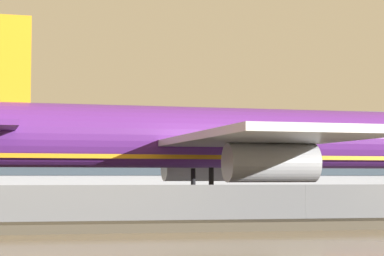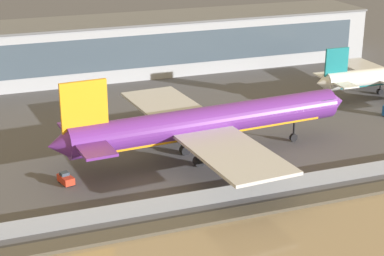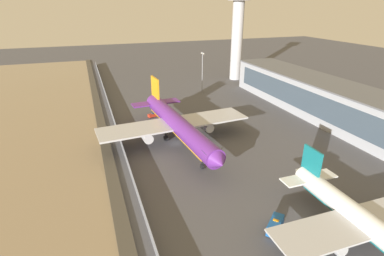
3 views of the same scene
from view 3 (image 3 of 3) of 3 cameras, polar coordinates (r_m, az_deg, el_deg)
ground_plane at (r=92.71m, az=-3.17°, el=-2.94°), size 500.00×500.00×0.00m
shoreline_seawall at (r=89.66m, az=-15.85°, el=-4.61°), size 320.00×3.00×0.50m
perimeter_fence at (r=89.47m, az=-13.06°, el=-3.65°), size 280.00×0.10×2.50m
cargo_jet_purple at (r=91.07m, az=-2.93°, el=0.81°), size 55.20×47.49×16.10m
passenger_jet_white_teal at (r=62.34m, az=30.41°, el=-15.64°), size 40.66×34.54×12.16m
baggage_tug at (r=114.45m, az=-7.56°, el=2.46°), size 2.39×3.51×1.80m
ops_van at (r=61.74m, az=15.62°, el=-17.30°), size 5.00×5.30×2.48m
control_tower at (r=170.21m, az=8.69°, el=18.47°), size 12.14×12.14×49.37m
terminal_building at (r=116.26m, az=27.03°, el=3.56°), size 119.55×18.22×13.61m
apron_light_mast_apron_west at (r=141.35m, az=1.98°, el=10.85°), size 3.20×0.40×19.43m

